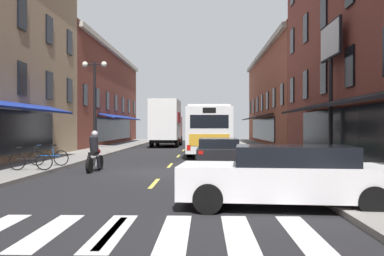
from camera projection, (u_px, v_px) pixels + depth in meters
ground_plane at (164, 173)px, 17.65m from camera, size 34.80×80.00×0.10m
lane_centre_dashes at (164, 173)px, 17.40m from camera, size 0.14×73.90×0.01m
crosswalk_near at (112, 232)px, 7.65m from camera, size 7.10×2.80×0.01m
sidewalk_left at (19, 170)px, 17.82m from camera, size 3.00×80.00×0.14m
sidewalk_right at (313, 171)px, 17.48m from camera, size 3.00×80.00×0.14m
billboard_sign at (331, 57)px, 18.96m from camera, size 0.40×2.84×6.16m
transit_bus at (209, 130)px, 29.00m from camera, size 2.74×11.22×3.05m
box_truck at (166, 123)px, 39.50m from camera, size 2.59×7.12×4.14m
sedan_near at (287, 176)px, 9.87m from camera, size 4.88×2.28×1.40m
sedan_mid at (218, 152)px, 19.54m from camera, size 1.99×4.78×1.30m
sedan_far at (173, 137)px, 49.46m from camera, size 1.96×4.66×1.29m
motorcycle_rider at (95, 154)px, 17.85m from camera, size 0.62×2.07×1.66m
bicycle_near at (49, 157)px, 18.98m from camera, size 1.71×0.48×0.91m
bicycle_mid at (31, 161)px, 16.97m from camera, size 1.71×0.48×0.91m
street_lamp_twin at (95, 104)px, 25.19m from camera, size 1.42×0.32×5.41m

